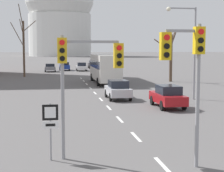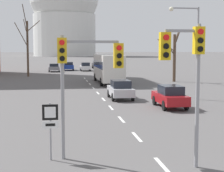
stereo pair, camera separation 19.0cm
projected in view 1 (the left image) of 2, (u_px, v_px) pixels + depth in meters
name	position (u px, v px, depth m)	size (l,w,h in m)	color
lane_stripe_0	(163.00, 165.00, 13.71)	(0.16, 2.00, 0.01)	silver
lane_stripe_1	(136.00, 137.00, 18.13)	(0.16, 2.00, 0.01)	silver
lane_stripe_2	(120.00, 119.00, 22.55)	(0.16, 2.00, 0.01)	silver
lane_stripe_3	(109.00, 108.00, 26.98)	(0.16, 2.00, 0.01)	silver
lane_stripe_4	(101.00, 99.00, 31.40)	(0.16, 2.00, 0.01)	silver
lane_stripe_5	(95.00, 93.00, 35.82)	(0.16, 2.00, 0.01)	silver
lane_stripe_6	(90.00, 88.00, 40.25)	(0.16, 2.00, 0.01)	silver
lane_stripe_7	(87.00, 84.00, 44.67)	(0.16, 2.00, 0.01)	silver
lane_stripe_8	(84.00, 81.00, 49.09)	(0.16, 2.00, 0.01)	silver
lane_stripe_9	(81.00, 78.00, 53.51)	(0.16, 2.00, 0.01)	silver
traffic_signal_near_left	(83.00, 65.00, 14.26)	(2.52, 0.34, 4.77)	gray
traffic_signal_centre_tall	(187.00, 60.00, 13.08)	(1.58, 0.34, 5.13)	gray
route_sign_post	(50.00, 122.00, 14.18)	(0.60, 0.08, 2.21)	gray
street_lamp_right	(189.00, 42.00, 30.84)	(2.56, 0.36, 7.62)	gray
sedan_near_left	(65.00, 66.00, 72.28)	(1.97, 4.51, 1.63)	navy
sedan_near_right	(93.00, 64.00, 79.53)	(1.87, 4.09, 1.67)	black
sedan_mid_centre	(81.00, 67.00, 70.69)	(1.89, 4.11, 1.59)	silver
sedan_far_left	(118.00, 89.00, 31.47)	(1.81, 4.11, 1.62)	#B7B7BC
sedan_far_right	(168.00, 96.00, 26.99)	(1.76, 4.22, 1.63)	maroon
sedan_distant_centre	(50.00, 67.00, 68.09)	(1.95, 3.83, 1.49)	slate
city_bus	(105.00, 67.00, 45.58)	(2.66, 10.80, 3.48)	beige
bare_tree_left_near	(23.00, 45.00, 55.88)	(3.85, 5.44, 10.56)	brown
bare_tree_right_near	(171.00, 55.00, 47.80)	(2.93, 4.12, 6.76)	brown
capitol_dome	(60.00, 8.00, 201.63)	(37.44, 37.44, 52.88)	silver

